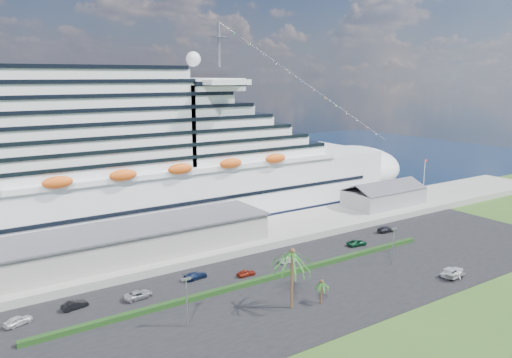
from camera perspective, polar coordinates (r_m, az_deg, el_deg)
ground at (r=93.03m, az=10.67°, el=-13.72°), size 420.00×420.00×0.00m
asphalt_lot at (r=100.42m, az=6.23°, el=-11.57°), size 140.00×38.00×0.12m
wharf at (r=122.30m, az=-2.49°, el=-6.75°), size 240.00×20.00×1.80m
water at (r=202.65m, az=-15.68°, el=0.02°), size 420.00×160.00×0.02m
cruise_ship at (r=131.34m, az=-16.12°, el=1.20°), size 191.00×38.00×54.00m
terminal_building at (r=110.97m, az=-13.73°, el=-6.81°), size 61.00×15.00×6.30m
port_shed at (r=153.53m, az=14.40°, el=-1.92°), size 24.00×12.31×7.37m
flagpole at (r=166.30m, az=18.67°, el=0.23°), size 1.08×0.16×12.00m
hedge at (r=99.45m, az=0.73°, el=-11.42°), size 88.00×1.10×0.90m
lamp_post_left at (r=82.10m, az=-7.95°, el=-13.11°), size 1.60×0.35×8.27m
lamp_post_right at (r=109.77m, az=15.45°, el=-6.93°), size 1.60×0.35×8.27m
palm_tall at (r=86.12m, az=4.16°, el=-9.02°), size 8.82×8.82×11.13m
palm_short at (r=90.38m, az=7.53°, el=-11.85°), size 3.53×3.53×4.56m
parked_car_0 at (r=92.13m, az=-25.55°, el=-14.39°), size 4.83×3.13×1.53m
parked_car_1 at (r=94.20m, az=-20.02°, el=-13.36°), size 4.65×2.22×1.47m
parked_car_2 at (r=94.88m, az=-13.29°, el=-12.75°), size 5.41×2.85×1.45m
parked_car_3 at (r=101.31m, az=-6.94°, el=-10.89°), size 5.20×2.63×1.45m
parked_car_4 at (r=102.01m, az=-1.14°, el=-10.68°), size 3.96×1.70×1.33m
parked_car_5 at (r=108.89m, az=3.72°, el=-9.23°), size 3.99×1.74×1.27m
parked_car_6 at (r=121.52m, az=11.47°, el=-7.15°), size 5.23×2.90×1.38m
parked_car_7 at (r=133.31m, az=14.70°, el=-5.58°), size 5.34×2.66×1.49m
pickup_truck at (r=108.71m, az=21.44°, el=-9.89°), size 5.29×2.43×1.80m
boat_trailer at (r=108.31m, az=21.88°, el=-9.89°), size 6.45×4.61×1.80m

